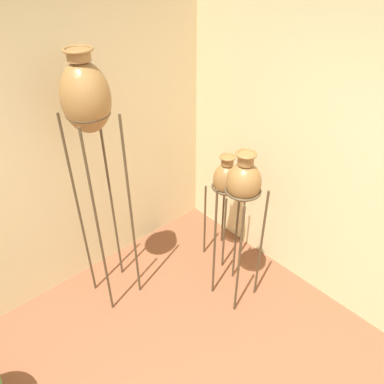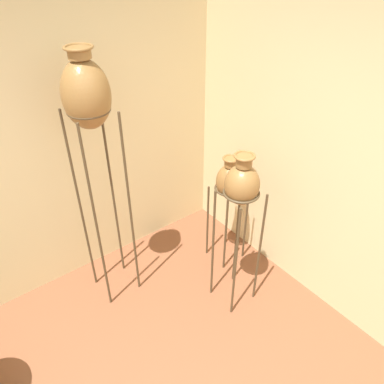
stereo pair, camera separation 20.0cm
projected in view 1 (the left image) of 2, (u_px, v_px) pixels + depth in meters
name	position (u px, v px, depth m)	size (l,w,h in m)	color
vase_stand_tall	(87.00, 104.00, 2.47)	(0.33, 0.33, 2.17)	#473823
vase_stand_medium	(243.00, 186.00, 2.80)	(0.29, 0.29, 1.47)	#473823
vase_stand_short	(226.00, 182.00, 3.40)	(0.28, 0.28, 1.15)	#473823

